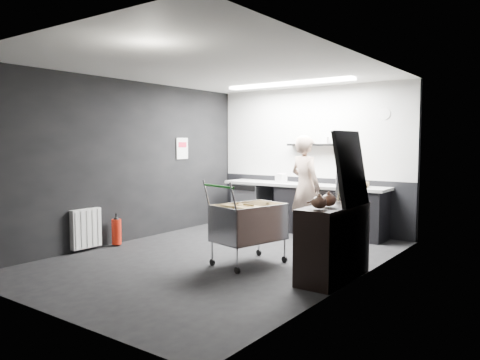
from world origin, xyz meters
The scene contains 22 objects.
floor centered at (0.00, 0.00, 0.00)m, with size 5.50×5.50×0.00m, color black.
ceiling centered at (0.00, 0.00, 2.70)m, with size 5.50×5.50×0.00m, color silver.
wall_back centered at (0.00, 2.75, 1.35)m, with size 5.50×5.50×0.00m, color black.
wall_front centered at (0.00, -2.75, 1.35)m, with size 5.50×5.50×0.00m, color black.
wall_left centered at (-2.00, 0.00, 1.35)m, with size 5.50×5.50×0.00m, color black.
wall_right centered at (2.00, 0.00, 1.35)m, with size 5.50×5.50×0.00m, color black.
kitchen_wall_panel centered at (0.00, 2.73, 1.85)m, with size 3.95×0.02×1.70m, color silver.
dado_panel centered at (0.00, 2.73, 0.50)m, with size 3.95×0.02×1.00m, color black.
floating_shelf centered at (0.20, 2.62, 1.62)m, with size 1.20×0.22×0.04m, color black.
wall_clock centered at (1.40, 2.72, 2.15)m, with size 0.20×0.20×0.03m, color white.
poster centered at (-1.98, 1.30, 1.55)m, with size 0.02×0.30×0.40m, color white.
poster_red_band centered at (-1.98, 1.30, 1.62)m, with size 0.01×0.22×0.10m, color red.
radiator centered at (-1.94, -0.90, 0.35)m, with size 0.10×0.50×0.60m, color white.
ceiling_strip centered at (0.00, 1.85, 2.67)m, with size 2.40×0.20×0.04m, color white.
prep_counter centered at (0.14, 2.42, 0.46)m, with size 3.20×0.61×0.90m.
person centered at (0.29, 1.97, 0.89)m, with size 0.65×0.43×1.79m, color beige.
shopping_cart centered at (0.52, -0.06, 0.53)m, with size 0.83×1.15×1.12m.
sideboard centered at (1.77, 0.01, 0.57)m, with size 0.51×1.20×1.80m.
fire_extinguisher centered at (-1.85, -0.39, 0.24)m, with size 0.15×0.15×0.50m.
cardboard_box centered at (1.02, 2.37, 0.94)m, with size 0.44×0.34×0.09m, color #9E8154.
pink_tub centered at (-0.45, 2.42, 0.99)m, with size 0.18×0.18×0.18m, color white.
white_container centered at (-0.44, 2.37, 0.98)m, with size 0.19×0.14×0.16m, color white.
Camera 1 is at (4.14, -5.22, 1.67)m, focal length 35.00 mm.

